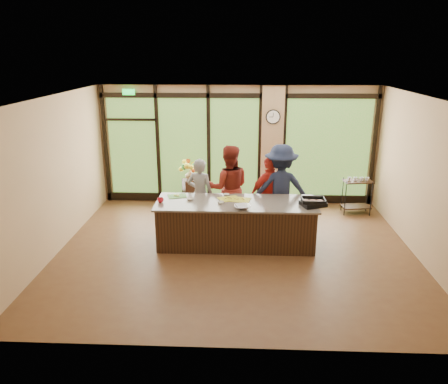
# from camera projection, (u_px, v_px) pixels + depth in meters

# --- Properties ---
(floor) EXTENTS (7.00, 7.00, 0.00)m
(floor) POSITION_uv_depth(u_px,v_px,m) (235.00, 250.00, 8.70)
(floor) COLOR #56331E
(floor) RESTS_ON ground
(ceiling) EXTENTS (7.00, 7.00, 0.00)m
(ceiling) POSITION_uv_depth(u_px,v_px,m) (237.00, 97.00, 7.77)
(ceiling) COLOR white
(ceiling) RESTS_ON back_wall
(back_wall) EXTENTS (7.00, 0.00, 7.00)m
(back_wall) POSITION_uv_depth(u_px,v_px,m) (238.00, 145.00, 11.08)
(back_wall) COLOR tan
(back_wall) RESTS_ON floor
(left_wall) EXTENTS (0.00, 6.00, 6.00)m
(left_wall) POSITION_uv_depth(u_px,v_px,m) (54.00, 176.00, 8.38)
(left_wall) COLOR tan
(left_wall) RESTS_ON floor
(right_wall) EXTENTS (0.00, 6.00, 6.00)m
(right_wall) POSITION_uv_depth(u_px,v_px,m) (425.00, 181.00, 8.09)
(right_wall) COLOR tan
(right_wall) RESTS_ON floor
(window_wall) EXTENTS (6.90, 0.12, 3.00)m
(window_wall) POSITION_uv_depth(u_px,v_px,m) (245.00, 150.00, 11.07)
(window_wall) COLOR tan
(window_wall) RESTS_ON floor
(island_base) EXTENTS (3.10, 1.00, 0.88)m
(island_base) POSITION_uv_depth(u_px,v_px,m) (236.00, 224.00, 8.84)
(island_base) COLOR #301D10
(island_base) RESTS_ON floor
(countertop) EXTENTS (3.20, 1.10, 0.04)m
(countertop) POSITION_uv_depth(u_px,v_px,m) (236.00, 203.00, 8.70)
(countertop) COLOR slate
(countertop) RESTS_ON island_base
(wall_clock) EXTENTS (0.36, 0.04, 0.36)m
(wall_clock) POSITION_uv_depth(u_px,v_px,m) (273.00, 117.00, 10.69)
(wall_clock) COLOR black
(wall_clock) RESTS_ON window_wall
(cook_left) EXTENTS (0.67, 0.52, 1.61)m
(cook_left) POSITION_uv_depth(u_px,v_px,m) (200.00, 194.00, 9.52)
(cook_left) COLOR gray
(cook_left) RESTS_ON floor
(cook_midleft) EXTENTS (0.96, 0.78, 1.89)m
(cook_midleft) POSITION_uv_depth(u_px,v_px,m) (229.00, 188.00, 9.50)
(cook_midleft) COLOR maroon
(cook_midleft) RESTS_ON floor
(cook_midright) EXTENTS (1.04, 0.77, 1.64)m
(cook_midright) POSITION_uv_depth(u_px,v_px,m) (270.00, 194.00, 9.47)
(cook_midright) COLOR #AE241A
(cook_midright) RESTS_ON floor
(cook_right) EXTENTS (1.29, 0.79, 1.93)m
(cook_right) POSITION_uv_depth(u_px,v_px,m) (280.00, 188.00, 9.41)
(cook_right) COLOR #1A223A
(cook_right) RESTS_ON floor
(roasting_pan) EXTENTS (0.55, 0.49, 0.08)m
(roasting_pan) POSITION_uv_depth(u_px,v_px,m) (313.00, 204.00, 8.48)
(roasting_pan) COLOR black
(roasting_pan) RESTS_ON countertop
(mixing_bowl) EXTENTS (0.35, 0.35, 0.07)m
(mixing_bowl) POSITION_uv_depth(u_px,v_px,m) (242.00, 207.00, 8.31)
(mixing_bowl) COLOR silver
(mixing_bowl) RESTS_ON countertop
(cutting_board_left) EXTENTS (0.44, 0.38, 0.01)m
(cutting_board_left) POSITION_uv_depth(u_px,v_px,m) (177.00, 196.00, 9.04)
(cutting_board_left) COLOR #4C9135
(cutting_board_left) RESTS_ON countertop
(cutting_board_center) EXTENTS (0.50, 0.44, 0.01)m
(cutting_board_center) POSITION_uv_depth(u_px,v_px,m) (229.00, 199.00, 8.87)
(cutting_board_center) COLOR gold
(cutting_board_center) RESTS_ON countertop
(cutting_board_right) EXTENTS (0.48, 0.40, 0.01)m
(cutting_board_right) POSITION_uv_depth(u_px,v_px,m) (239.00, 200.00, 8.81)
(cutting_board_right) COLOR gold
(cutting_board_right) RESTS_ON countertop
(prep_bowl_near) EXTENTS (0.18, 0.18, 0.04)m
(prep_bowl_near) POSITION_uv_depth(u_px,v_px,m) (190.00, 199.00, 8.81)
(prep_bowl_near) COLOR white
(prep_bowl_near) RESTS_ON countertop
(prep_bowl_mid) EXTENTS (0.14, 0.14, 0.04)m
(prep_bowl_mid) POSITION_uv_depth(u_px,v_px,m) (221.00, 203.00, 8.60)
(prep_bowl_mid) COLOR white
(prep_bowl_mid) RESTS_ON countertop
(prep_bowl_far) EXTENTS (0.15, 0.15, 0.03)m
(prep_bowl_far) POSITION_uv_depth(u_px,v_px,m) (226.00, 195.00, 9.10)
(prep_bowl_far) COLOR white
(prep_bowl_far) RESTS_ON countertop
(red_ramekin) EXTENTS (0.13, 0.13, 0.10)m
(red_ramekin) POSITION_uv_depth(u_px,v_px,m) (161.00, 200.00, 8.66)
(red_ramekin) COLOR red
(red_ramekin) RESTS_ON countertop
(flower_stand) EXTENTS (0.46, 0.46, 0.71)m
(flower_stand) POSITION_uv_depth(u_px,v_px,m) (191.00, 193.00, 11.10)
(flower_stand) COLOR #301D10
(flower_stand) RESTS_ON floor
(flower_vase) EXTENTS (0.24, 0.24, 0.25)m
(flower_vase) POSITION_uv_depth(u_px,v_px,m) (190.00, 175.00, 10.95)
(flower_vase) COLOR #987C53
(flower_vase) RESTS_ON flower_stand
(bar_cart) EXTENTS (0.71, 0.47, 0.91)m
(bar_cart) POSITION_uv_depth(u_px,v_px,m) (357.00, 192.00, 10.54)
(bar_cart) COLOR #301D10
(bar_cart) RESTS_ON floor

